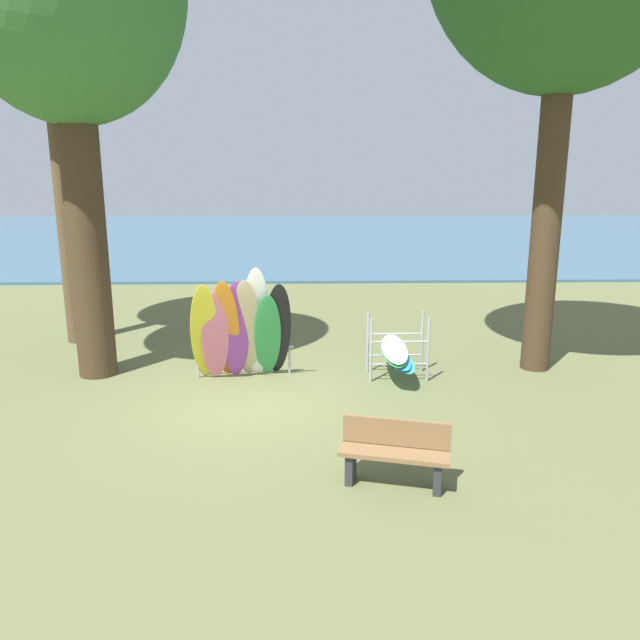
{
  "coord_description": "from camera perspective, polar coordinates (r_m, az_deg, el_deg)",
  "views": [
    {
      "loc": [
        1.0,
        -10.25,
        3.93
      ],
      "look_at": [
        1.33,
        1.59,
        1.1
      ],
      "focal_mm": 34.46,
      "sensor_mm": 36.0,
      "label": 1
    }
  ],
  "objects": [
    {
      "name": "ground_plane",
      "position": [
        11.03,
        -6.77,
        -7.54
      ],
      "size": [
        80.0,
        80.0,
        0.0
      ],
      "primitive_type": "plane",
      "color": "#60663D"
    },
    {
      "name": "lake_water",
      "position": [
        40.37,
        -3.06,
        7.92
      ],
      "size": [
        80.0,
        36.0,
        0.1
      ],
      "primitive_type": "cube",
      "color": "#38607A",
      "rests_on": "ground"
    },
    {
      "name": "leaning_board_pile",
      "position": [
        11.8,
        -7.32,
        -1.02
      ],
      "size": [
        2.02,
        1.31,
        2.28
      ],
      "color": "yellow",
      "rests_on": "ground"
    },
    {
      "name": "board_storage_rack",
      "position": [
        12.2,
        7.04,
        -3.01
      ],
      "size": [
        1.15,
        2.13,
        1.25
      ],
      "color": "#9EA0A5",
      "rests_on": "ground"
    },
    {
      "name": "park_bench",
      "position": [
        8.12,
        6.95,
        -12.03
      ],
      "size": [
        1.46,
        0.76,
        0.85
      ],
      "color": "#2D2D33",
      "rests_on": "ground"
    }
  ]
}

